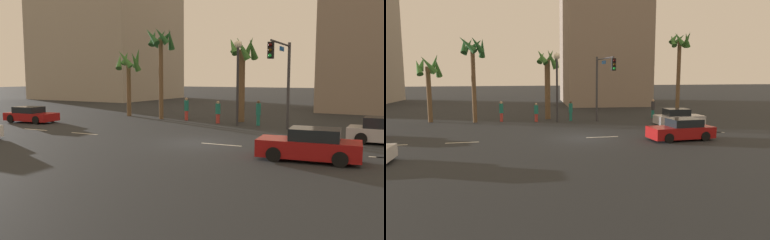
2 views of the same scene
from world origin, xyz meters
The scene contains 19 objects.
ground_plane centered at (0.00, 0.00, 0.00)m, with size 220.00×220.00×0.00m, color #232628.
lane_stripe_1 centered at (-12.22, 0.00, 0.01)m, with size 2.09×0.14×0.01m, color silver.
lane_stripe_2 centered at (-7.93, 0.00, 0.01)m, with size 2.07×0.14×0.01m, color silver.
lane_stripe_3 centered at (1.43, 0.00, 0.01)m, with size 2.29×0.14×0.01m, color silver.
lane_stripe_4 centered at (9.98, 0.00, 0.01)m, with size 2.10×0.14×0.01m, color silver.
lane_stripe_5 centered at (9.69, 0.00, 0.01)m, with size 2.15×0.14×0.01m, color silver.
car_2 centered at (9.38, 4.09, 0.66)m, with size 4.13×2.07×1.44m.
car_3 centered at (6.32, -2.05, 0.66)m, with size 4.38×2.03×1.43m.
traffic_signal centered at (3.20, 6.27, 4.06)m, with size 0.32×5.33×5.94m.
streetlamp centered at (-0.51, 8.14, 4.35)m, with size 0.56×0.56×6.23m.
pedestrian_0 centered at (9.45, 9.43, 0.97)m, with size 0.56×0.56×1.85m.
pedestrian_1 centered at (-5.50, 9.72, 0.99)m, with size 0.52×0.52×1.88m.
pedestrian_2 centered at (-2.35, 8.90, 0.91)m, with size 0.50×0.50×1.74m.
pedestrian_3 centered at (0.88, 8.87, 0.99)m, with size 0.43×0.43×1.87m.
palm_tree_0 centered at (-0.97, 10.62, 4.72)m, with size 2.48×2.67×6.85m.
palm_tree_1 centered at (-11.78, 10.56, 4.49)m, with size 2.54×2.69×6.27m.
palm_tree_2 centered at (12.95, 10.96, 6.72)m, with size 2.29×2.36×8.87m.
palm_tree_3 centered at (-7.85, 9.57, 6.00)m, with size 2.50×2.73×7.77m.
building_0 centered at (9.30, 28.10, 10.40)m, with size 11.37×15.00×20.81m, color gray.
Camera 2 is at (-5.19, -22.83, 4.36)m, focal length 32.28 mm.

